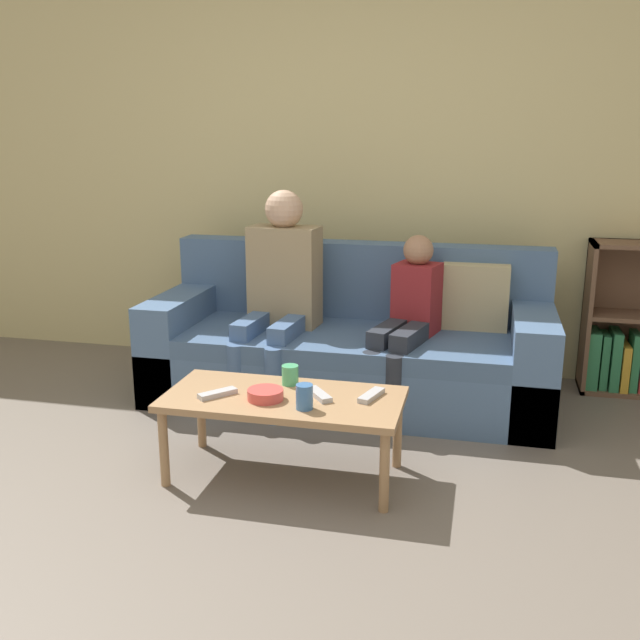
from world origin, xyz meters
The scene contains 13 objects.
ground_plane centered at (0.00, 0.00, 0.00)m, with size 22.00×22.00×0.00m, color #70665B.
wall_back centered at (0.00, 2.38, 1.30)m, with size 12.00×0.06×2.60m.
couch centered at (0.09, 1.75, 0.28)m, with size 2.18×0.86×0.84m.
bookshelf centered at (1.64, 2.23, 0.35)m, with size 0.65×0.28×0.87m.
coffee_table centered at (-0.01, 0.73, 0.33)m, with size 1.01×0.48×0.37m.
person_adult centered at (-0.30, 1.68, 0.66)m, with size 0.40×0.62×1.15m.
person_child centered at (0.41, 1.63, 0.52)m, with size 0.36×0.63×0.93m.
cup_near centered at (0.11, 0.61, 0.42)m, with size 0.07×0.07×0.10m.
cup_far centered at (-0.02, 0.88, 0.41)m, with size 0.07×0.07×0.09m.
tv_remote_0 centered at (0.14, 0.76, 0.38)m, with size 0.14×0.16×0.02m.
tv_remote_1 centered at (-0.28, 0.67, 0.38)m, with size 0.15×0.16×0.02m.
tv_remote_2 centered at (0.36, 0.80, 0.38)m, with size 0.10×0.18×0.02m.
snack_bowl centered at (-0.07, 0.68, 0.39)m, with size 0.15×0.15×0.05m.
Camera 1 is at (0.80, -2.00, 1.45)m, focal length 40.00 mm.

